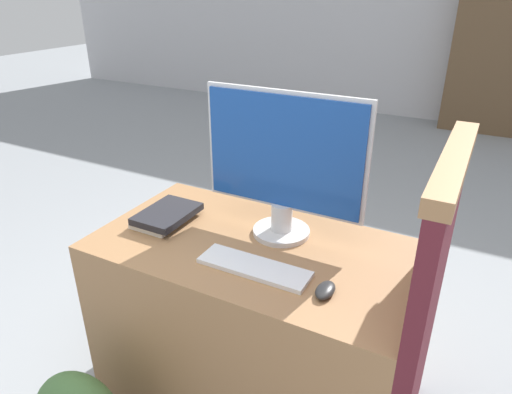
# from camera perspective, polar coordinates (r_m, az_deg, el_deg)

# --- Properties ---
(wall_back) EXTENTS (12.00, 0.06, 2.80)m
(wall_back) POSITION_cam_1_polar(r_m,az_deg,el_deg) (6.21, 23.18, 21.50)
(wall_back) COLOR silver
(wall_back) RESTS_ON ground_plane
(desk) EXTENTS (1.19, 0.66, 0.74)m
(desk) POSITION_cam_1_polar(r_m,az_deg,el_deg) (1.92, -0.30, -15.40)
(desk) COLOR #9E7047
(desk) RESTS_ON ground_plane
(carrel_divider) EXTENTS (0.07, 0.68, 1.20)m
(carrel_divider) POSITION_cam_1_polar(r_m,az_deg,el_deg) (1.64, 20.07, -14.62)
(carrel_divider) COLOR #5B1E28
(carrel_divider) RESTS_ON ground_plane
(monitor) EXTENTS (0.62, 0.22, 0.55)m
(monitor) POSITION_cam_1_polar(r_m,az_deg,el_deg) (1.65, 3.44, 4.21)
(monitor) COLOR silver
(monitor) RESTS_ON desk
(keyboard) EXTENTS (0.39, 0.12, 0.02)m
(keyboard) POSITION_cam_1_polar(r_m,az_deg,el_deg) (1.56, -0.23, -8.77)
(keyboard) COLOR white
(keyboard) RESTS_ON desk
(mouse) EXTENTS (0.06, 0.10, 0.03)m
(mouse) POSITION_cam_1_polar(r_m,az_deg,el_deg) (1.46, 8.66, -11.43)
(mouse) COLOR #262626
(mouse) RESTS_ON desk
(book_stack) EXTENTS (0.19, 0.26, 0.05)m
(book_stack) POSITION_cam_1_polar(r_m,az_deg,el_deg) (1.88, -11.22, -2.31)
(book_stack) COLOR silver
(book_stack) RESTS_ON desk
(bookshelf_far) EXTENTS (1.17, 0.32, 1.74)m
(bookshelf_far) POSITION_cam_1_polar(r_m,az_deg,el_deg) (5.97, 28.93, 15.19)
(bookshelf_far) COLOR brown
(bookshelf_far) RESTS_ON ground_plane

